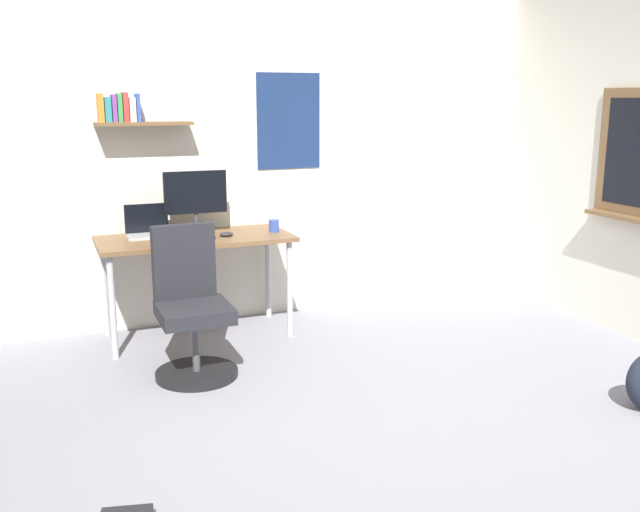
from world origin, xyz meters
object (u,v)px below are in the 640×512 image
at_px(monitor_primary, 195,197).
at_px(keyboard, 188,238).
at_px(computer_mouse, 226,234).
at_px(coffee_mug, 274,226).
at_px(laptop, 148,229).
at_px(office_chair, 192,312).
at_px(desk, 196,247).

height_order(monitor_primary, keyboard, monitor_primary).
height_order(computer_mouse, coffee_mug, coffee_mug).
height_order(laptop, coffee_mug, laptop).
relative_size(keyboard, coffee_mug, 4.02).
distance_m(office_chair, computer_mouse, 0.83).
bearing_deg(office_chair, monitor_primary, 74.64).
xyz_separation_m(monitor_primary, coffee_mug, (0.55, -0.13, -0.22)).
distance_m(monitor_primary, computer_mouse, 0.36).
xyz_separation_m(office_chair, laptop, (-0.12, 0.86, 0.40)).
bearing_deg(office_chair, desk, 75.12).
relative_size(monitor_primary, coffee_mug, 5.04).
bearing_deg(coffee_mug, computer_mouse, -172.45).
height_order(desk, keyboard, keyboard).
distance_m(monitor_primary, coffee_mug, 0.61).
height_order(desk, computer_mouse, computer_mouse).
distance_m(desk, monitor_primary, 0.36).
height_order(office_chair, monitor_primary, monitor_primary).
bearing_deg(monitor_primary, office_chair, -105.36).
xyz_separation_m(keyboard, computer_mouse, (0.28, 0.00, 0.01)).
xyz_separation_m(desk, coffee_mug, (0.59, -0.03, 0.12)).
height_order(laptop, computer_mouse, laptop).
height_order(monitor_primary, computer_mouse, monitor_primary).
height_order(office_chair, coffee_mug, office_chair).
height_order(office_chair, computer_mouse, office_chair).
distance_m(office_chair, laptop, 0.96).
bearing_deg(laptop, coffee_mug, -11.29).
xyz_separation_m(desk, computer_mouse, (0.21, -0.08, 0.10)).
distance_m(office_chair, monitor_primary, 1.04).
bearing_deg(computer_mouse, monitor_primary, 134.30).
bearing_deg(keyboard, monitor_primary, 60.31).
distance_m(keyboard, computer_mouse, 0.28).
relative_size(office_chair, keyboard, 2.57).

